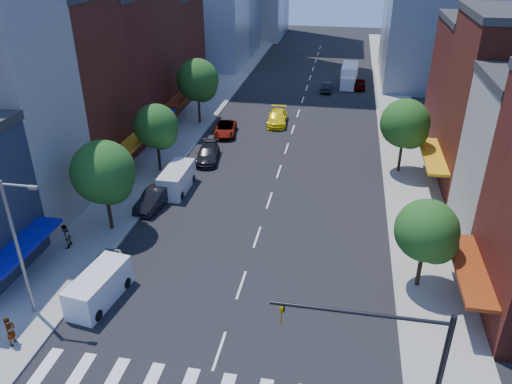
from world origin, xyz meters
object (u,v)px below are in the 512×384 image
at_px(parked_car_front, 101,269).
at_px(box_truck, 349,76).
at_px(parked_car_rear, 208,154).
at_px(cargo_van_far, 176,180).
at_px(cargo_van_near, 98,288).
at_px(parked_car_third, 225,129).
at_px(taxi, 277,118).
at_px(parked_car_second, 154,198).
at_px(pedestrian_near, 10,331).
at_px(pedestrian_far, 65,237).
at_px(traffic_car_far, 359,84).
at_px(traffic_car_oncoming, 327,87).

bearing_deg(parked_car_front, box_truck, 73.01).
bearing_deg(parked_car_rear, cargo_van_far, -105.91).
bearing_deg(cargo_van_near, parked_car_third, 95.76).
xyz_separation_m(parked_car_rear, taxi, (5.43, 12.26, 0.06)).
distance_m(parked_car_second, cargo_van_near, 12.44).
xyz_separation_m(box_truck, pedestrian_near, (-17.74, -58.45, -0.34)).
distance_m(parked_car_second, parked_car_rear, 10.35).
relative_size(cargo_van_far, pedestrian_near, 2.73).
relative_size(taxi, box_truck, 0.73).
distance_m(parked_car_third, cargo_van_far, 14.57).
distance_m(cargo_van_near, taxi, 35.40).
distance_m(parked_car_front, pedestrian_far, 4.93).
height_order(cargo_van_near, box_truck, box_truck).
xyz_separation_m(parked_car_rear, traffic_car_far, (15.29, 29.79, 0.00)).
height_order(cargo_van_far, taxi, cargo_van_far).
bearing_deg(box_truck, parked_car_front, -103.76).
relative_size(parked_car_second, parked_car_rear, 0.91).
bearing_deg(box_truck, traffic_car_oncoming, -124.69).
height_order(parked_car_rear, cargo_van_near, cargo_van_near).
bearing_deg(pedestrian_near, traffic_car_far, -22.26).
xyz_separation_m(taxi, traffic_car_oncoming, (5.14, 15.12, -0.11)).
bearing_deg(parked_car_rear, pedestrian_near, -106.19).
xyz_separation_m(parked_car_front, cargo_van_near, (0.97, -2.35, 0.32)).
relative_size(parked_car_second, parked_car_third, 0.93).
distance_m(taxi, box_truck, 20.88).
bearing_deg(pedestrian_far, parked_car_rear, 155.51).
bearing_deg(taxi, parked_car_rear, -117.83).
relative_size(parked_car_second, cargo_van_near, 0.92).
height_order(parked_car_second, pedestrian_near, pedestrian_near).
bearing_deg(box_truck, parked_car_second, -107.52).
distance_m(parked_car_second, pedestrian_far, 8.38).
relative_size(cargo_van_near, traffic_car_far, 1.15).
height_order(cargo_van_near, traffic_car_far, cargo_van_near).
bearing_deg(parked_car_third, cargo_van_far, -102.05).
bearing_deg(parked_car_rear, box_truck, 58.76).
height_order(traffic_car_far, pedestrian_far, pedestrian_far).
distance_m(parked_car_front, cargo_van_near, 2.57).
bearing_deg(traffic_car_oncoming, parked_car_front, 75.60).
bearing_deg(cargo_van_far, taxi, 71.69).
relative_size(parked_car_second, pedestrian_far, 2.51).
height_order(traffic_car_oncoming, pedestrian_far, pedestrian_far).
distance_m(parked_car_front, parked_car_rear, 20.30).
bearing_deg(pedestrian_far, parked_car_third, 160.91).
xyz_separation_m(taxi, pedestrian_near, (-9.47, -39.29, 0.27)).
distance_m(parked_car_rear, traffic_car_oncoming, 29.34).
distance_m(parked_car_second, cargo_van_far, 3.34).
relative_size(parked_car_third, pedestrian_near, 2.72).
distance_m(parked_car_third, traffic_car_far, 26.97).
bearing_deg(parked_car_rear, parked_car_third, 81.99).
height_order(parked_car_front, traffic_car_far, traffic_car_far).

